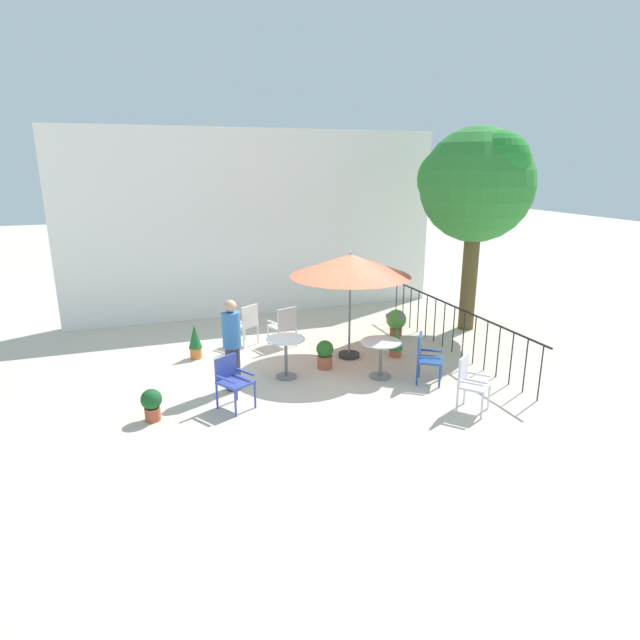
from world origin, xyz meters
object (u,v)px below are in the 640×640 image
patio_chair_3 (426,356)px  potted_plant_0 (396,321)px  standing_person (232,344)px  patio_chair_2 (470,380)px  potted_plant_2 (396,341)px  patio_umbrella_0 (350,266)px  patio_chair_0 (246,322)px  potted_plant_1 (152,403)px  patio_chair_4 (284,324)px  potted_plant_4 (325,354)px  cafe_table_1 (381,352)px  shade_tree (478,185)px  patio_chair_1 (232,378)px  potted_plant_3 (195,341)px  cafe_table_0 (286,350)px

patio_chair_3 → potted_plant_0: bearing=73.4°
standing_person → potted_plant_0: bearing=23.7°
patio_chair_2 → potted_plant_2: 2.68m
patio_umbrella_0 → potted_plant_2: patio_umbrella_0 is taller
patio_chair_0 → potted_plant_1: (-2.17, -3.06, -0.24)m
patio_chair_4 → potted_plant_4: bearing=-75.6°
potted_plant_2 → standing_person: bearing=-171.0°
patio_chair_0 → potted_plant_1: 3.76m
patio_chair_2 → potted_plant_4: size_ratio=1.62×
patio_chair_0 → potted_plant_1: bearing=-125.3°
cafe_table_1 → potted_plant_4: bearing=136.9°
potted_plant_1 → potted_plant_2: potted_plant_2 is taller
shade_tree → patio_chair_1: shade_tree is taller
patio_chair_2 → potted_plant_4: 2.98m
potted_plant_1 → potted_plant_3: bearing=69.1°
patio_umbrella_0 → patio_chair_0: size_ratio=2.62×
patio_chair_1 → standing_person: size_ratio=0.52×
cafe_table_1 → standing_person: 2.76m
patio_chair_2 → shade_tree: bearing=55.9°
potted_plant_3 → standing_person: standing_person is taller
patio_chair_0 → potted_plant_2: 3.28m
cafe_table_0 → standing_person: bearing=-167.9°
cafe_table_1 → potted_plant_3: potted_plant_3 is taller
cafe_table_0 → patio_chair_3: size_ratio=0.84×
standing_person → patio_chair_1: bearing=-101.9°
potted_plant_3 → patio_chair_3: bearing=-35.1°
cafe_table_0 → patio_chair_1: 1.51m
patio_chair_0 → potted_plant_4: size_ratio=1.62×
patio_umbrella_0 → patio_chair_4: patio_umbrella_0 is taller
potted_plant_1 → potted_plant_3: size_ratio=0.72×
patio_umbrella_0 → cafe_table_0: (-1.54, -0.62, -1.39)m
cafe_table_1 → patio_chair_1: size_ratio=0.87×
shade_tree → potted_plant_2: size_ratio=7.21×
shade_tree → cafe_table_0: 6.00m
patio_chair_2 → standing_person: 4.05m
potted_plant_2 → potted_plant_3: (-3.94, 1.28, 0.04)m
potted_plant_2 → cafe_table_1: bearing=-130.9°
patio_chair_1 → potted_plant_0: 5.02m
patio_chair_2 → potted_plant_2: bearing=88.6°
potted_plant_3 → patio_chair_1: bearing=-83.5°
potted_plant_2 → shade_tree: bearing=25.3°
patio_umbrella_0 → potted_plant_0: patio_umbrella_0 is taller
patio_umbrella_0 → patio_chair_1: size_ratio=2.81×
patio_chair_3 → potted_plant_3: size_ratio=1.26×
shade_tree → potted_plant_2: 4.17m
patio_chair_3 → shade_tree: bearing=44.1°
cafe_table_0 → patio_chair_0: patio_chair_0 is taller
potted_plant_0 → standing_person: bearing=-156.3°
potted_plant_2 → potted_plant_4: (-1.62, -0.14, -0.05)m
patio_chair_4 → cafe_table_1: bearing=-62.1°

